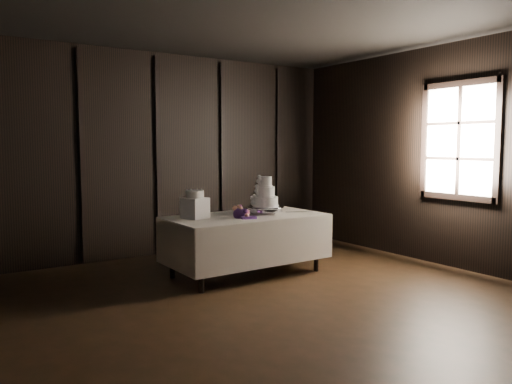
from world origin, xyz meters
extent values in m
cube|color=black|center=(0.00, 0.00, -0.02)|extent=(6.04, 7.04, 0.04)
cube|color=black|center=(0.00, 3.52, 1.50)|extent=(6.04, 0.04, 3.04)
cube|color=black|center=(3.02, 0.00, 1.50)|extent=(0.04, 7.04, 3.04)
cube|color=black|center=(2.97, 0.50, 1.70)|extent=(0.06, 1.16, 1.56)
cube|color=silver|center=(0.46, 1.77, 0.76)|extent=(2.00, 1.06, 0.01)
cube|color=white|center=(0.46, 1.77, 0.35)|extent=(1.84, 0.94, 0.71)
cylinder|color=silver|center=(0.78, 1.79, 0.81)|extent=(0.60, 0.60, 0.09)
cylinder|color=white|center=(0.78, 1.79, 0.91)|extent=(0.32, 0.32, 0.13)
cylinder|color=white|center=(0.78, 1.79, 1.04)|extent=(0.24, 0.24, 0.13)
cylinder|color=white|center=(0.78, 1.79, 1.17)|extent=(0.16, 0.16, 0.13)
cube|color=white|center=(-0.18, 1.91, 0.89)|extent=(0.33, 0.33, 0.25)
cylinder|color=white|center=(-0.18, 1.91, 1.05)|extent=(0.29, 0.29, 0.09)
cube|color=silver|center=(1.17, 1.65, 0.77)|extent=(0.35, 0.17, 0.01)
camera|label=1|loc=(-2.88, -3.50, 1.65)|focal=35.00mm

